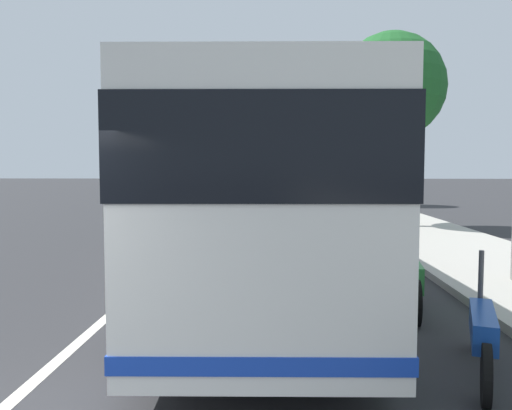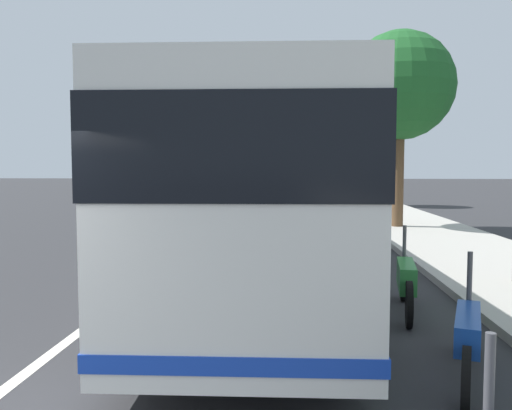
% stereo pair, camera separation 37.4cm
% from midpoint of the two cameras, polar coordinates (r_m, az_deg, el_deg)
% --- Properties ---
extents(sidewalk_curb, '(110.00, 3.60, 0.14)m').
position_cam_midpoint_polar(sidewalk_curb, '(13.81, 24.00, -5.21)').
color(sidewalk_curb, '#B2ADA3').
rests_on(sidewalk_curb, ground).
extents(lane_divider_line, '(110.00, 0.16, 0.01)m').
position_cam_midpoint_polar(lane_divider_line, '(13.28, -7.60, -5.55)').
color(lane_divider_line, silver).
rests_on(lane_divider_line, ground).
extents(coach_bus, '(11.43, 2.86, 3.19)m').
position_cam_midpoint_polar(coach_bus, '(9.78, 1.47, 1.93)').
color(coach_bus, silver).
rests_on(coach_bus, ground).
extents(motorcycle_by_tree, '(2.07, 0.77, 1.24)m').
position_cam_midpoint_polar(motorcycle_by_tree, '(6.12, 23.82, -12.94)').
color(motorcycle_by_tree, black).
rests_on(motorcycle_by_tree, ground).
extents(motorcycle_far_end, '(2.16, 0.41, 1.28)m').
position_cam_midpoint_polar(motorcycle_far_end, '(8.38, 17.35, -7.99)').
color(motorcycle_far_end, black).
rests_on(motorcycle_far_end, ground).
extents(car_side_street, '(4.49, 2.01, 1.54)m').
position_cam_midpoint_polar(car_side_street, '(39.19, -2.83, 1.87)').
color(car_side_street, black).
rests_on(car_side_street, ground).
extents(car_behind_bus, '(4.77, 2.03, 1.47)m').
position_cam_midpoint_polar(car_behind_bus, '(30.64, -6.42, 1.17)').
color(car_behind_bus, '#2D7238').
rests_on(car_behind_bus, ground).
extents(car_ahead_same_lane, '(4.42, 2.03, 1.55)m').
position_cam_midpoint_polar(car_ahead_same_lane, '(40.62, 2.86, 1.95)').
color(car_ahead_same_lane, gray).
rests_on(car_ahead_same_lane, ground).
extents(roadside_tree_mid_block, '(3.81, 3.81, 7.01)m').
position_cam_midpoint_polar(roadside_tree_mid_block, '(19.47, 16.01, 12.34)').
color(roadside_tree_mid_block, brown).
rests_on(roadside_tree_mid_block, ground).
extents(roadside_tree_far_block, '(3.11, 3.11, 6.01)m').
position_cam_midpoint_polar(roadside_tree_far_block, '(31.43, 13.32, 7.94)').
color(roadside_tree_far_block, brown).
rests_on(roadside_tree_far_block, ground).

